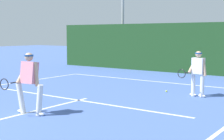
# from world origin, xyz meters

# --- Properties ---
(court_line_baseline_far) EXTENTS (9.41, 0.10, 0.01)m
(court_line_baseline_far) POSITION_xyz_m (0.00, 11.11, 0.00)
(court_line_baseline_far) COLOR white
(court_line_baseline_far) RESTS_ON ground_plane
(court_line_service) EXTENTS (7.67, 0.10, 0.01)m
(court_line_service) POSITION_xyz_m (0.00, 6.03, 0.00)
(court_line_service) COLOR white
(court_line_service) RESTS_ON ground_plane
(court_line_centre) EXTENTS (0.10, 6.40, 0.01)m
(court_line_centre) POSITION_xyz_m (0.00, 3.20, 0.00)
(court_line_centre) COLOR white
(court_line_centre) RESTS_ON ground_plane
(player_near) EXTENTS (0.92, 0.86, 1.62)m
(player_near) POSITION_xyz_m (0.18, 3.91, 0.89)
(player_near) COLOR silver
(player_near) RESTS_ON ground_plane
(player_far) EXTENTS (0.80, 0.85, 1.52)m
(player_far) POSITION_xyz_m (2.80, 8.82, 0.83)
(player_far) COLOR silver
(player_far) RESTS_ON ground_plane
(tennis_ball) EXTENTS (0.07, 0.07, 0.07)m
(tennis_ball) POSITION_xyz_m (1.58, 9.00, 0.03)
(tennis_ball) COLOR #D1E033
(tennis_ball) RESTS_ON ground_plane
(back_fence_windscreen) EXTENTS (17.30, 0.12, 2.67)m
(back_fence_windscreen) POSITION_xyz_m (0.00, 14.71, 1.33)
(back_fence_windscreen) COLOR #1C411D
(back_fence_windscreen) RESTS_ON ground_plane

